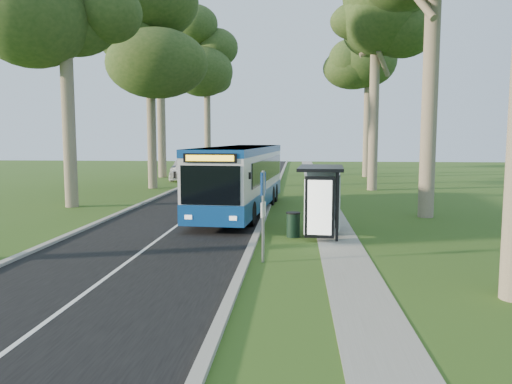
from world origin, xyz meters
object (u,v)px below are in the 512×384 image
Objects in this scene: bus_stop_sign at (263,206)px; litter_bin at (293,224)px; car_silver at (184,168)px; bus_shelter at (325,188)px; bus at (241,179)px; car_white at (185,171)px.

bus_stop_sign reaches higher than litter_bin.
bus_shelter is at bearing -67.20° from car_silver.
litter_bin is at bearing -168.79° from bus_shelter.
bus is at bearing 127.13° from bus_shelter.
bus is at bearing 114.79° from bus_stop_sign.
bus_shelter reaches higher than litter_bin.
car_silver is at bearing 121.35° from bus_stop_sign.
bus is 2.71× the size of car_silver.
bus_stop_sign is 29.37m from car_white.
car_white reaches higher than litter_bin.
car_silver is at bearing 110.32° from litter_bin.
bus_shelter is 3.37× the size of litter_bin.
bus is 4.54× the size of bus_stop_sign.
litter_bin is 30.89m from car_silver.
litter_bin is 0.19× the size of car_white.
bus is 2.57× the size of car_white.
bus_stop_sign is 34.30m from car_silver.
bus_shelter is at bearing -64.32° from car_white.
bus reaches higher than litter_bin.
car_silver is at bearing 116.38° from bus_shelter.
bus_stop_sign is at bearing -102.57° from litter_bin.
car_white is 4.94m from car_silver.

